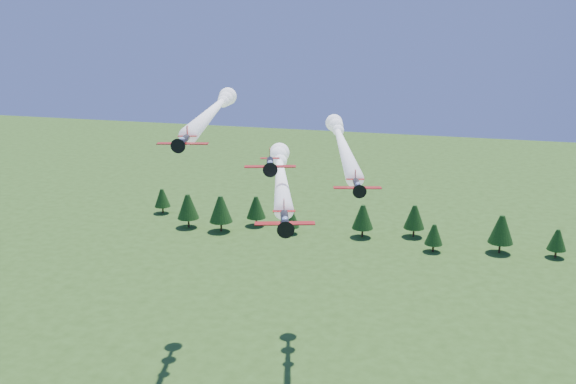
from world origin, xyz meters
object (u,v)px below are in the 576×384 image
(plane_right, at_px, (341,140))
(plane_slot, at_px, (270,164))
(plane_left, at_px, (215,108))
(plane_lead, at_px, (280,171))

(plane_right, distance_m, plane_slot, 30.58)
(plane_left, distance_m, plane_right, 23.91)
(plane_lead, xyz_separation_m, plane_right, (6.31, 18.48, 1.99))
(plane_left, height_order, plane_slot, plane_left)
(plane_slot, bearing_deg, plane_left, 110.04)
(plane_lead, xyz_separation_m, plane_slot, (1.97, -11.73, 3.81))
(plane_slot, bearing_deg, plane_lead, 81.75)
(plane_lead, distance_m, plane_right, 19.63)
(plane_lead, relative_size, plane_left, 0.81)
(plane_lead, height_order, plane_right, plane_right)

